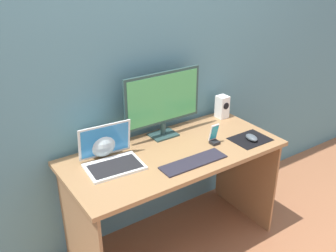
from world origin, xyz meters
name	(u,v)px	position (x,y,z in m)	size (l,w,h in m)	color
ground_plane	(173,243)	(0.00, 0.00, 0.00)	(8.00, 8.00, 0.00)	#96603F
wall_back	(142,61)	(0.00, 0.37, 1.25)	(6.00, 0.04, 2.50)	teal
desk	(174,173)	(0.00, 0.00, 0.59)	(1.40, 0.64, 0.75)	#9B7249
monitor	(163,101)	(0.07, 0.22, 1.00)	(0.57, 0.14, 0.45)	#284341
speaker_right	(222,107)	(0.60, 0.23, 0.84)	(0.08, 0.09, 0.17)	white
laptop	(111,158)	(-0.40, 0.07, 0.80)	(0.35, 0.29, 0.23)	white
fishbowl	(100,142)	(-0.40, 0.22, 0.84)	(0.19, 0.19, 0.19)	silver
keyboard_external	(193,162)	(0.01, -0.18, 0.76)	(0.43, 0.12, 0.01)	#25232F
mousepad	(250,139)	(0.52, -0.15, 0.75)	(0.25, 0.20, 0.00)	black
mouse	(252,138)	(0.51, -0.17, 0.77)	(0.06, 0.10, 0.04)	#48525A
phone_in_dock	(214,137)	(0.28, -0.06, 0.80)	(0.06, 0.06, 0.14)	black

